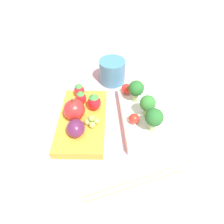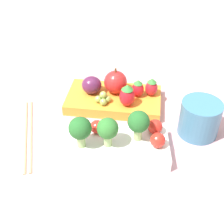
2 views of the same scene
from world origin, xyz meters
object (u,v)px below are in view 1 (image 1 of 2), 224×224
(broccoli_floret_0, at_px, (147,103))
(drinking_cup, at_px, (112,71))
(apple, at_px, (74,110))
(strawberry_0, at_px, (94,102))
(bento_box_savoury, at_px, (141,116))
(strawberry_1, at_px, (81,98))
(grape_cluster, at_px, (92,121))
(cherry_tomato_2, at_px, (134,119))
(broccoli_floret_1, at_px, (136,89))
(broccoli_floret_2, at_px, (154,118))
(strawberry_2, at_px, (79,90))
(bento_box_fruit, at_px, (82,121))
(plum, at_px, (76,128))
(chopsticks_pair, at_px, (136,183))
(cherry_tomato_1, at_px, (139,88))
(cherry_tomato_0, at_px, (127,89))

(broccoli_floret_0, bearing_deg, drinking_cup, -161.52)
(apple, relative_size, strawberry_0, 1.20)
(bento_box_savoury, height_order, strawberry_1, strawberry_1)
(bento_box_savoury, relative_size, grape_cluster, 5.75)
(apple, bearing_deg, cherry_tomato_2, 74.31)
(strawberry_1, bearing_deg, broccoli_floret_1, 85.35)
(cherry_tomato_2, relative_size, strawberry_1, 0.62)
(broccoli_floret_2, bearing_deg, strawberry_2, -131.91)
(bento_box_fruit, xyz_separation_m, cherry_tomato_2, (0.03, 0.12, 0.03))
(cherry_tomato_2, xyz_separation_m, apple, (-0.04, -0.13, 0.01))
(bento_box_fruit, distance_m, plum, 0.06)
(apple, bearing_deg, drinking_cup, 144.64)
(strawberry_2, height_order, chopsticks_pair, strawberry_2)
(broccoli_floret_1, height_order, cherry_tomato_2, broccoli_floret_1)
(grape_cluster, bearing_deg, strawberry_2, -166.39)
(bento_box_savoury, xyz_separation_m, bento_box_fruit, (-0.01, -0.15, -0.00))
(bento_box_savoury, distance_m, grape_cluster, 0.13)
(bento_box_savoury, height_order, bento_box_fruit, bento_box_savoury)
(strawberry_2, bearing_deg, drinking_cup, 129.27)
(cherry_tomato_2, relative_size, grape_cluster, 0.69)
(cherry_tomato_1, bearing_deg, apple, -68.25)
(cherry_tomato_0, xyz_separation_m, plum, (0.12, -0.14, 0.00))
(bento_box_fruit, xyz_separation_m, broccoli_floret_1, (-0.04, 0.14, 0.05))
(broccoli_floret_1, height_order, cherry_tomato_1, broccoli_floret_1)
(broccoli_floret_2, relative_size, cherry_tomato_0, 2.20)
(strawberry_2, relative_size, drinking_cup, 0.54)
(bento_box_fruit, distance_m, apple, 0.04)
(broccoli_floret_1, distance_m, plum, 0.18)
(strawberry_0, bearing_deg, cherry_tomato_1, 110.49)
(broccoli_floret_2, distance_m, cherry_tomato_1, 0.14)
(strawberry_1, xyz_separation_m, strawberry_2, (-0.03, -0.00, 0.00))
(strawberry_0, xyz_separation_m, chopsticks_pair, (0.20, 0.06, -0.04))
(apple, distance_m, strawberry_2, 0.08)
(chopsticks_pair, bearing_deg, strawberry_0, -162.43)
(plum, bearing_deg, drinking_cup, 152.28)
(cherry_tomato_2, bearing_deg, apple, -105.69)
(broccoli_floret_2, height_order, strawberry_2, broccoli_floret_2)
(cherry_tomato_0, height_order, apple, apple)
(cherry_tomato_0, bearing_deg, grape_cluster, -46.35)
(broccoli_floret_1, xyz_separation_m, cherry_tomato_1, (-0.03, 0.02, -0.02))
(strawberry_1, height_order, strawberry_2, strawberry_2)
(broccoli_floret_0, distance_m, plum, 0.17)
(cherry_tomato_1, distance_m, chopsticks_pair, 0.25)
(strawberry_1, distance_m, plum, 0.10)
(broccoli_floret_1, distance_m, drinking_cup, 0.13)
(broccoli_floret_2, distance_m, grape_cluster, 0.14)
(broccoli_floret_1, distance_m, apple, 0.16)
(broccoli_floret_0, xyz_separation_m, broccoli_floret_1, (-0.05, -0.01, 0.00))
(strawberry_1, distance_m, grape_cluster, 0.08)
(bento_box_fruit, xyz_separation_m, drinking_cup, (-0.16, 0.10, 0.02))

